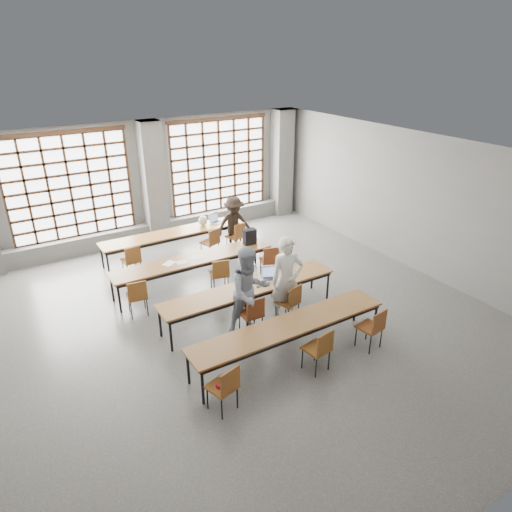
% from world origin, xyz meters
% --- Properties ---
extents(floor, '(11.00, 11.00, 0.00)m').
position_xyz_m(floor, '(0.00, 0.00, 0.00)').
color(floor, '#4D4D4A').
rests_on(floor, ground).
extents(ceiling, '(11.00, 11.00, 0.00)m').
position_xyz_m(ceiling, '(0.00, 0.00, 3.50)').
color(ceiling, silver).
rests_on(ceiling, floor).
extents(wall_back, '(10.00, 0.00, 10.00)m').
position_xyz_m(wall_back, '(0.00, 5.50, 1.75)').
color(wall_back, slate).
rests_on(wall_back, floor).
extents(wall_front, '(10.00, 0.00, 10.00)m').
position_xyz_m(wall_front, '(0.00, -5.50, 1.75)').
color(wall_front, slate).
rests_on(wall_front, floor).
extents(wall_right, '(0.00, 11.00, 11.00)m').
position_xyz_m(wall_right, '(5.00, 0.00, 1.75)').
color(wall_right, slate).
rests_on(wall_right, floor).
extents(column_mid, '(0.60, 0.55, 3.50)m').
position_xyz_m(column_mid, '(0.00, 5.22, 1.75)').
color(column_mid, '#565653').
rests_on(column_mid, floor).
extents(column_right, '(0.60, 0.55, 3.50)m').
position_xyz_m(column_right, '(4.50, 5.22, 1.75)').
color(column_right, '#565653').
rests_on(column_right, floor).
extents(window_left, '(3.32, 0.12, 3.00)m').
position_xyz_m(window_left, '(-2.25, 5.42, 1.90)').
color(window_left, white).
rests_on(window_left, wall_back).
extents(window_right, '(3.32, 0.12, 3.00)m').
position_xyz_m(window_right, '(2.25, 5.42, 1.90)').
color(window_right, white).
rests_on(window_right, wall_back).
extents(sill_ledge, '(9.80, 0.35, 0.50)m').
position_xyz_m(sill_ledge, '(0.00, 5.30, 0.25)').
color(sill_ledge, '#565653').
rests_on(sill_ledge, floor).
extents(desk_row_a, '(4.00, 0.70, 0.73)m').
position_xyz_m(desk_row_a, '(-0.06, 3.72, 0.66)').
color(desk_row_a, brown).
rests_on(desk_row_a, floor).
extents(desk_row_b, '(4.00, 0.70, 0.73)m').
position_xyz_m(desk_row_b, '(-0.31, 1.90, 0.66)').
color(desk_row_b, brown).
rests_on(desk_row_b, floor).
extents(desk_row_c, '(4.00, 0.70, 0.73)m').
position_xyz_m(desk_row_c, '(0.12, -0.01, 0.66)').
color(desk_row_c, brown).
rests_on(desk_row_c, floor).
extents(desk_row_d, '(4.00, 0.70, 0.73)m').
position_xyz_m(desk_row_d, '(0.03, -1.61, 0.66)').
color(desk_row_d, brown).
rests_on(desk_row_d, floor).
extents(chair_back_left, '(0.45, 0.45, 0.88)m').
position_xyz_m(chair_back_left, '(-1.45, 3.10, 0.54)').
color(chair_back_left, brown).
rests_on(chair_back_left, floor).
extents(chair_back_mid, '(0.52, 0.53, 0.88)m').
position_xyz_m(chair_back_mid, '(0.76, 3.10, 0.54)').
color(chair_back_mid, brown).
rests_on(chair_back_mid, floor).
extents(chair_back_right, '(0.51, 0.51, 0.88)m').
position_xyz_m(chair_back_right, '(1.56, 3.10, 0.54)').
color(chair_back_right, brown).
rests_on(chair_back_right, floor).
extents(chair_mid_left, '(0.48, 0.48, 0.88)m').
position_xyz_m(chair_mid_left, '(-1.92, 1.27, 0.54)').
color(chair_mid_left, brown).
rests_on(chair_mid_left, floor).
extents(chair_mid_centre, '(0.51, 0.51, 0.88)m').
position_xyz_m(chair_mid_centre, '(0.07, 1.27, 0.54)').
color(chair_mid_centre, brown).
rests_on(chair_mid_centre, floor).
extents(chair_mid_right, '(0.52, 0.52, 0.88)m').
position_xyz_m(chair_mid_right, '(1.47, 1.27, 0.54)').
color(chair_mid_right, brown).
rests_on(chair_mid_right, floor).
extents(chair_front_left, '(0.43, 0.44, 0.88)m').
position_xyz_m(chair_front_left, '(-0.18, -0.63, 0.54)').
color(chair_front_left, brown).
rests_on(chair_front_left, floor).
extents(chair_front_right, '(0.52, 0.52, 0.88)m').
position_xyz_m(chair_front_right, '(0.75, -0.63, 0.54)').
color(chair_front_right, brown).
rests_on(chair_front_right, floor).
extents(chair_near_left, '(0.52, 0.52, 0.88)m').
position_xyz_m(chair_near_left, '(-1.65, -2.24, 0.54)').
color(chair_near_left, brown).
rests_on(chair_near_left, floor).
extents(chair_near_mid, '(0.48, 0.48, 0.88)m').
position_xyz_m(chair_near_mid, '(0.24, -2.24, 0.54)').
color(chair_near_mid, brown).
rests_on(chair_near_mid, floor).
extents(chair_near_right, '(0.48, 0.48, 0.88)m').
position_xyz_m(chair_near_right, '(1.54, -2.24, 0.54)').
color(chair_near_right, brown).
rests_on(chair_near_right, floor).
extents(student_male, '(0.78, 0.62, 1.89)m').
position_xyz_m(student_male, '(0.72, -0.51, 0.94)').
color(student_male, silver).
rests_on(student_male, floor).
extents(student_female, '(0.93, 0.73, 1.88)m').
position_xyz_m(student_female, '(-0.18, -0.51, 0.94)').
color(student_female, '#1A2A4E').
rests_on(student_female, floor).
extents(student_back, '(1.06, 0.64, 1.60)m').
position_xyz_m(student_back, '(1.54, 3.22, 0.80)').
color(student_back, black).
rests_on(student_back, floor).
extents(laptop_front, '(0.45, 0.43, 0.26)m').
position_xyz_m(laptop_front, '(0.70, 0.10, 0.79)').
color(laptop_front, '#ABACB0').
rests_on(laptop_front, desk_row_c).
extents(laptop_back, '(0.45, 0.42, 0.26)m').
position_xyz_m(laptop_back, '(1.27, 3.83, 0.79)').
color(laptop_back, silver).
rests_on(laptop_back, desk_row_a).
extents(mouse, '(0.11, 0.08, 0.04)m').
position_xyz_m(mouse, '(1.07, -0.03, 0.75)').
color(mouse, white).
rests_on(mouse, desk_row_c).
extents(green_box, '(0.26, 0.13, 0.09)m').
position_xyz_m(green_box, '(0.07, 0.07, 0.78)').
color(green_box, green).
rests_on(green_box, desk_row_c).
extents(phone, '(0.14, 0.09, 0.01)m').
position_xyz_m(phone, '(0.30, -0.11, 0.74)').
color(phone, black).
rests_on(phone, desk_row_c).
extents(paper_sheet_a, '(0.36, 0.33, 0.00)m').
position_xyz_m(paper_sheet_a, '(-0.91, 1.95, 0.73)').
color(paper_sheet_a, white).
rests_on(paper_sheet_a, desk_row_b).
extents(paper_sheet_b, '(0.32, 0.24, 0.00)m').
position_xyz_m(paper_sheet_b, '(-0.61, 1.85, 0.73)').
color(paper_sheet_b, silver).
rests_on(paper_sheet_b, desk_row_b).
extents(paper_sheet_c, '(0.31, 0.23, 0.00)m').
position_xyz_m(paper_sheet_c, '(-0.21, 1.90, 0.73)').
color(paper_sheet_c, white).
rests_on(paper_sheet_c, desk_row_b).
extents(backpack, '(0.34, 0.23, 0.40)m').
position_xyz_m(backpack, '(1.29, 1.95, 0.93)').
color(backpack, black).
rests_on(backpack, desk_row_b).
extents(plastic_bag, '(0.32, 0.29, 0.29)m').
position_xyz_m(plastic_bag, '(0.84, 3.77, 0.87)').
color(plastic_bag, silver).
rests_on(plastic_bag, desk_row_a).
extents(red_pouch, '(0.21, 0.14, 0.06)m').
position_xyz_m(red_pouch, '(-1.67, -2.16, 0.50)').
color(red_pouch, maroon).
rests_on(red_pouch, chair_near_left).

